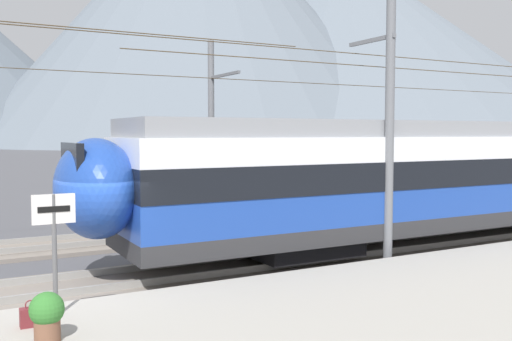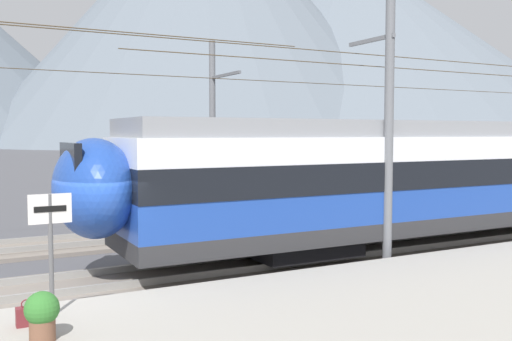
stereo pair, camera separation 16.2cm
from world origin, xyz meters
TOP-DOWN VIEW (x-y plane):
  - ground_plane at (0.00, 0.00)m, footprint 400.00×400.00m
  - track_near at (0.00, 1.01)m, footprint 120.00×3.00m
  - track_far at (0.00, 6.18)m, footprint 120.00×3.00m
  - train_near_platform at (12.99, 1.01)m, footprint 26.51×3.03m
  - catenary_mast_mid at (7.66, -0.39)m, footprint 38.52×1.80m
  - catenary_mast_far_side at (6.62, 8.26)m, footprint 38.52×2.55m
  - platform_sign at (-0.84, -1.81)m, footprint 0.70×0.08m
  - handbag_near_sign at (-1.29, -2.14)m, footprint 0.32×0.18m
  - potted_plant_by_shelter at (-1.15, -2.97)m, footprint 0.52×0.52m
  - mountain_central_peak at (69.08, 154.90)m, footprint 138.33×138.33m
  - mountain_right_ridge at (122.74, 153.80)m, footprint 175.88×175.88m

SIDE VIEW (x-z plane):
  - ground_plane at x=0.00m, z-range 0.00..0.00m
  - track_near at x=0.00m, z-range -0.07..0.21m
  - track_far at x=0.00m, z-range -0.07..0.21m
  - handbag_near_sign at x=-1.29m, z-range 0.33..0.77m
  - potted_plant_by_shelter at x=-1.15m, z-range 0.44..1.20m
  - platform_sign at x=-0.84m, z-range 0.88..2.97m
  - train_near_platform at x=12.99m, z-range 0.09..4.36m
  - catenary_mast_far_side at x=6.62m, z-range 0.21..7.25m
  - catenary_mast_mid at x=7.66m, z-range 0.17..7.72m
  - mountain_right_ridge at x=122.74m, z-range 0.00..68.02m
  - mountain_central_peak at x=69.08m, z-range 0.00..81.52m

